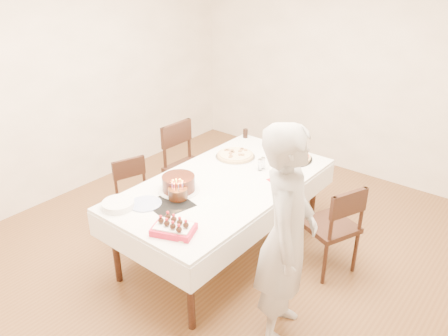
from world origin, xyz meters
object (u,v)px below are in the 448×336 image
Objects in this scene: pizza_white at (235,155)px; cola_glass at (245,133)px; person at (286,237)px; chair_left_savory at (191,169)px; chair_left_dessert at (138,201)px; pasta_bowl at (281,172)px; pizza_pepperoni at (291,157)px; taper_candle at (282,148)px; dining_table at (224,217)px; layer_cake at (179,183)px; chair_right_savory at (330,226)px; strawberry_box at (174,228)px; birthday_cake at (178,190)px.

pizza_white is 0.55m from cola_glass.
pizza_white is at bearing 26.70° from person.
chair_left_savory is 1.24× the size of chair_left_dessert.
chair_left_dessert is at bearing -147.21° from pasta_bowl.
pizza_pepperoni is at bearing 6.00° from person.
person is at bearing -55.83° from pasta_bowl.
taper_candle is at bearing -119.85° from chair_left_dessert.
chair_left_savory reaches higher than pizza_pepperoni.
cola_glass is at bearing 145.42° from pasta_bowl.
taper_candle is at bearing 16.46° from pizza_white.
pizza_white is at bearing 116.86° from dining_table.
layer_cake reaches higher than dining_table.
layer_cake is at bearing -109.09° from pizza_pepperoni.
cola_glass reaches higher than dining_table.
chair_right_savory is (0.89, 0.39, 0.07)m from dining_table.
pasta_bowl is at bearing -129.84° from chair_left_dessert.
strawberry_box is (1.05, -0.53, 0.39)m from chair_left_dessert.
taper_candle reaches higher than layer_cake.
birthday_cake is at bearing 64.80° from person.
strawberry_box is (0.22, -0.86, 0.41)m from dining_table.
chair_left_savory is at bearing 39.03° from person.
pasta_bowl is 1.01m from birthday_cake.
dining_table is 0.90m from chair_left_dessert.
cola_glass reaches higher than pizza_pepperoni.
chair_left_savory is 0.74m from cola_glass.
birthday_cake reaches higher than layer_cake.
pasta_bowl is at bearing -176.47° from chair_left_savory.
taper_candle is 1.01× the size of layer_cake.
layer_cake is 0.15m from birthday_cake.
birthday_cake is (-0.45, -0.90, 0.05)m from pasta_bowl.
pizza_white is at bearing 98.31° from birthday_cake.
pasta_bowl reaches higher than pizza_pepperoni.
pizza_pepperoni is (1.04, 1.15, 0.37)m from chair_left_dessert.
pasta_bowl reaches higher than dining_table.
birthday_cake is at bearing 128.80° from chair_left_savory.
strawberry_box is (0.71, -1.85, -0.01)m from cola_glass.
chair_right_savory is 0.52× the size of person.
chair_right_savory is 1.47m from strawberry_box.
cola_glass is at bearing 110.90° from strawberry_box.
chair_left_savory is 2.73× the size of layer_cake.
pizza_pepperoni is 0.42m from pasta_bowl.
cola_glass is (-0.24, 0.50, 0.03)m from pizza_white.
chair_left_savory is 1.10m from taper_candle.
chair_left_savory is at bearing -167.45° from pizza_white.
dining_table is at bearing 38.32° from person.
cola_glass is at bearing -87.07° from chair_left_dessert.
pasta_bowl is at bearing -34.58° from cola_glass.
cola_glass is (-0.70, 0.36, -0.13)m from taper_candle.
person is 16.89× the size of cola_glass.
chair_left_savory is 1.61m from strawberry_box.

